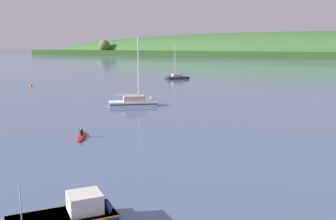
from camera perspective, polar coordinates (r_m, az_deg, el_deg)
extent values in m
ellipsoid|color=#38602D|center=(291.07, 16.25, 7.69)|extent=(463.99, 82.51, 36.39)
sphere|color=#56703D|center=(335.22, -9.60, 9.52)|extent=(10.37, 10.37, 10.37)
cube|color=white|center=(51.64, -5.29, 0.70)|extent=(6.35, 6.24, 1.13)
cone|color=white|center=(52.01, -1.76, 0.81)|extent=(2.80, 2.82, 2.37)
cube|color=black|center=(51.59, -5.30, 1.01)|extent=(6.36, 6.25, 0.13)
cube|color=#BCB299|center=(51.51, -5.13, 1.75)|extent=(3.25, 3.21, 0.76)
cylinder|color=silver|center=(51.18, -4.48, 6.13)|extent=(0.17, 0.17, 8.62)
cylinder|color=silver|center=(51.36, -6.30, 2.30)|extent=(2.53, 2.44, 0.14)
cube|color=#232328|center=(92.87, 1.45, 4.70)|extent=(5.02, 5.56, 1.04)
cone|color=#232328|center=(92.00, -0.13, 4.66)|extent=(2.47, 2.34, 2.08)
cube|color=navy|center=(92.84, 1.45, 4.86)|extent=(5.04, 5.58, 0.11)
cube|color=#BCB299|center=(92.75, 1.37, 5.24)|extent=(2.65, 2.81, 0.72)
cylinder|color=silver|center=(92.36, 1.07, 7.48)|extent=(0.15, 0.15, 7.99)
cylinder|color=silver|center=(93.01, 1.88, 5.56)|extent=(1.83, 2.29, 0.12)
cone|color=navy|center=(18.83, -8.32, -15.49)|extent=(1.90, 1.57, 1.78)
cube|color=gold|center=(18.22, -15.73, -15.18)|extent=(4.21, 5.06, 0.08)
cube|color=silver|center=(18.19, -12.46, -13.43)|extent=(1.99, 2.00, 0.88)
cube|color=#192833|center=(18.27, -10.34, -12.80)|extent=(1.10, 0.71, 0.49)
cylinder|color=#B2B2B7|center=(17.72, -21.37, -12.87)|extent=(0.06, 0.06, 1.83)
ellipsoid|color=maroon|center=(34.65, -12.92, -3.94)|extent=(2.95, 3.35, 0.30)
cylinder|color=black|center=(34.57, -12.94, -3.40)|extent=(0.45, 0.45, 0.55)
sphere|color=tan|center=(34.49, -12.96, -2.76)|extent=(0.22, 0.22, 0.22)
cylinder|color=olive|center=(34.65, -12.36, -3.48)|extent=(0.99, 0.82, 0.89)
sphere|color=#EA5B19|center=(82.30, -19.97, 3.45)|extent=(0.65, 0.65, 0.65)
cylinder|color=black|center=(82.27, -19.99, 3.70)|extent=(0.04, 0.04, 0.08)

